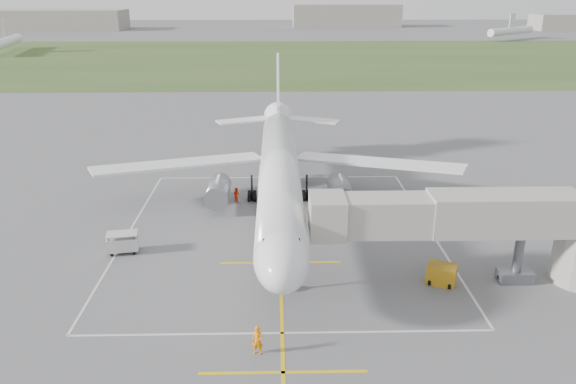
{
  "coord_description": "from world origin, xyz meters",
  "views": [
    {
      "loc": [
        -0.33,
        -51.35,
        21.37
      ],
      "look_at": [
        0.74,
        -4.0,
        4.0
      ],
      "focal_mm": 35.0,
      "sensor_mm": 36.0,
      "label": 1
    }
  ],
  "objects_px": {
    "gpu_unit": "(442,274)",
    "ramp_worker_wing": "(237,195)",
    "baggage_cart": "(123,243)",
    "jet_bridge": "(493,225)",
    "airliner": "(279,172)",
    "ramp_worker_nose": "(258,340)"
  },
  "relations": [
    {
      "from": "gpu_unit",
      "to": "ramp_worker_wing",
      "type": "bearing_deg",
      "value": 158.26
    },
    {
      "from": "baggage_cart",
      "to": "ramp_worker_wing",
      "type": "height_order",
      "value": "baggage_cart"
    },
    {
      "from": "jet_bridge",
      "to": "baggage_cart",
      "type": "height_order",
      "value": "jet_bridge"
    },
    {
      "from": "airliner",
      "to": "jet_bridge",
      "type": "distance_m",
      "value": 21.22
    },
    {
      "from": "ramp_worker_wing",
      "to": "airliner",
      "type": "bearing_deg",
      "value": -169.69
    },
    {
      "from": "gpu_unit",
      "to": "airliner",
      "type": "bearing_deg",
      "value": 155.08
    },
    {
      "from": "airliner",
      "to": "ramp_worker_wing",
      "type": "xyz_separation_m",
      "value": [
        -4.5,
        3.24,
        -3.58
      ]
    },
    {
      "from": "airliner",
      "to": "baggage_cart",
      "type": "distance_m",
      "value": 16.28
    },
    {
      "from": "gpu_unit",
      "to": "ramp_worker_nose",
      "type": "height_order",
      "value": "ramp_worker_nose"
    },
    {
      "from": "baggage_cart",
      "to": "ramp_worker_wing",
      "type": "xyz_separation_m",
      "value": [
        8.93,
        11.76,
        -0.1
      ]
    },
    {
      "from": "jet_bridge",
      "to": "ramp_worker_nose",
      "type": "distance_m",
      "value": 19.67
    },
    {
      "from": "airliner",
      "to": "baggage_cart",
      "type": "relative_size",
      "value": 16.84
    },
    {
      "from": "jet_bridge",
      "to": "baggage_cart",
      "type": "xyz_separation_m",
      "value": [
        -29.15,
        5.72,
        -3.83
      ]
    },
    {
      "from": "airliner",
      "to": "ramp_worker_nose",
      "type": "bearing_deg",
      "value": -93.84
    },
    {
      "from": "jet_bridge",
      "to": "airliner",
      "type": "bearing_deg",
      "value": 137.81
    },
    {
      "from": "baggage_cart",
      "to": "ramp_worker_wing",
      "type": "distance_m",
      "value": 14.77
    },
    {
      "from": "baggage_cart",
      "to": "ramp_worker_nose",
      "type": "xyz_separation_m",
      "value": [
        11.89,
        -14.37,
        0.04
      ]
    },
    {
      "from": "baggage_cart",
      "to": "ramp_worker_nose",
      "type": "height_order",
      "value": "ramp_worker_nose"
    },
    {
      "from": "jet_bridge",
      "to": "ramp_worker_wing",
      "type": "height_order",
      "value": "jet_bridge"
    },
    {
      "from": "airliner",
      "to": "jet_bridge",
      "type": "height_order",
      "value": "airliner"
    },
    {
      "from": "gpu_unit",
      "to": "ramp_worker_nose",
      "type": "relative_size",
      "value": 1.32
    },
    {
      "from": "jet_bridge",
      "to": "gpu_unit",
      "type": "distance_m",
      "value": 5.29
    }
  ]
}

